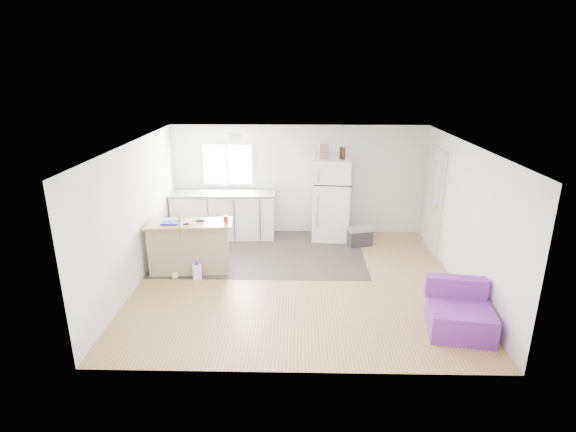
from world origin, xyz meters
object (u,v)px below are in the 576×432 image
Objects in this scene: red_cup at (226,219)px; bottle_left at (344,154)px; refrigerator at (331,199)px; cleaner_jug at (197,272)px; peninsula at (189,247)px; blue_tray at (170,223)px; purple_seat at (459,314)px; mop at (177,266)px; kitchen_cabinets at (224,214)px; cooler at (359,236)px; cardboard_box at (323,152)px; bottle_right at (341,153)px.

bottle_left is at bearing 35.94° from red_cup.
refrigerator is 5.31× the size of cleaner_jug.
blue_tray is at bearing -172.74° from peninsula.
mop is (-4.41, 1.58, -0.02)m from purple_seat.
kitchen_cabinets is at bearing 71.08° from blue_tray.
peninsula is 0.52m from cleaner_jug.
refrigerator reaches higher than mop.
blue_tray reaches higher than cooler.
refrigerator is at bearing 17.32° from mop.
cardboard_box is at bearing 29.53° from peninsula.
cleaner_jug is at bearing -143.46° from bottle_left.
kitchen_cabinets is 2.55m from cardboard_box.
refrigerator is 0.98m from cooler.
red_cup is at bearing 6.40° from blue_tray.
kitchen_cabinets is 2.17m from cleaner_jug.
cleaner_jug is 1.32× the size of bottle_left.
blue_tray is (-3.54, -1.42, 0.75)m from cooler.
blue_tray is at bearing 166.98° from purple_seat.
bottle_left is 0.11m from bottle_right.
purple_seat is 8.05× the size of red_cup.
peninsula is 1.30× the size of mop.
red_cup is at bearing -80.57° from kitchen_cabinets.
kitchen_cabinets is 2.35× the size of purple_seat.
peninsula is 13.05× the size of red_cup.
cleaner_jug is (-4.05, 1.52, -0.11)m from purple_seat.
refrigerator is 3.56m from mop.
kitchen_cabinets is 2.89m from bottle_left.
cooler is (3.25, 1.35, -0.27)m from peninsula.
cleaner_jug is at bearing -137.72° from cardboard_box.
refrigerator is 5.85× the size of cardboard_box.
mop is at bearing -142.67° from cardboard_box.
cooler is (2.91, -0.43, -0.31)m from kitchen_cabinets.
mop is 0.76m from blue_tray.
bottle_left is at bearing 26.38° from cleaner_jug.
cleaner_jug is 3.80m from bottle_right.
cooler reaches higher than cleaner_jug.
cleaner_jug is at bearing -66.06° from peninsula.
bottle_right is (3.14, 1.81, 0.93)m from blue_tray.
cleaner_jug is at bearing -30.34° from blue_tray.
refrigerator is 3.48m from blue_tray.
refrigerator is 3.33m from cleaner_jug.
peninsula reaches higher than cleaner_jug.
mop is 3.73m from cardboard_box.
red_cup is 0.48× the size of bottle_right.
bottle_left is at bearing 28.30° from blue_tray.
cardboard_box is (2.65, 2.02, 1.67)m from mop.
bottle_left is (2.55, -0.14, 1.37)m from kitchen_cabinets.
refrigerator reaches higher than peninsula.
bottle_left is at bearing -4.51° from kitchen_cabinets.
refrigerator reaches higher than kitchen_cabinets.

